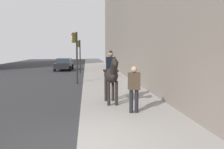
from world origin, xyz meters
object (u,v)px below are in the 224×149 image
object	(u,v)px
car_near_lane	(64,64)
traffic_light_near_curb	(75,49)
traffic_light_far_curb	(79,51)
pedestrian_greeting	(134,86)
mounted_horse_near	(111,74)

from	to	relation	value
car_near_lane	traffic_light_near_curb	xyz separation A→B (m)	(-12.02, -1.91, 1.71)
car_near_lane	traffic_light_far_curb	size ratio (longest dim) A/B	1.32
pedestrian_greeting	traffic_light_near_curb	size ratio (longest dim) A/B	0.47
pedestrian_greeting	car_near_lane	world-z (taller)	pedestrian_greeting
pedestrian_greeting	traffic_light_far_curb	distance (m)	17.40
car_near_lane	traffic_light_far_curb	distance (m)	4.22
pedestrian_greeting	car_near_lane	xyz separation A→B (m)	(20.59, 4.36, -0.34)
pedestrian_greeting	traffic_light_far_curb	world-z (taller)	traffic_light_far_curb
traffic_light_near_curb	mounted_horse_near	bearing A→B (deg)	-165.58
pedestrian_greeting	car_near_lane	bearing A→B (deg)	7.51
mounted_horse_near	traffic_light_far_curb	world-z (taller)	traffic_light_far_curb
traffic_light_near_curb	car_near_lane	bearing A→B (deg)	9.02
mounted_horse_near	traffic_light_near_curb	bearing A→B (deg)	-168.44
car_near_lane	traffic_light_near_curb	world-z (taller)	traffic_light_near_curb
traffic_light_near_curb	traffic_light_far_curb	size ratio (longest dim) A/B	1.06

